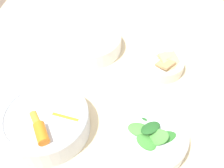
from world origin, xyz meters
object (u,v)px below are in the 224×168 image
(bowl_beans_hotdog, at_px, (90,42))
(bowl_cookies, at_px, (162,63))
(bowl_carrots, at_px, (47,121))
(bowl_greens, at_px, (147,136))

(bowl_beans_hotdog, distance_m, bowl_cookies, 0.22)
(bowl_carrots, bearing_deg, bowl_cookies, -47.45)
(bowl_beans_hotdog, bearing_deg, bowl_cookies, -105.33)
(bowl_greens, bearing_deg, bowl_cookies, -8.17)
(bowl_greens, bearing_deg, bowl_beans_hotdog, 30.76)
(bowl_greens, distance_m, bowl_beans_hotdog, 0.34)
(bowl_cookies, bearing_deg, bowl_greens, 171.83)
(bowl_carrots, bearing_deg, bowl_beans_hotdog, -8.21)
(bowl_greens, xyz_separation_m, bowl_cookies, (0.24, -0.03, -0.01))
(bowl_greens, relative_size, bowl_cookies, 1.39)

